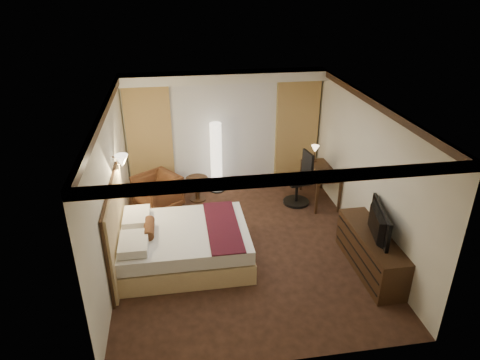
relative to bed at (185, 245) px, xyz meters
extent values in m
cube|color=black|center=(1.08, 0.32, -0.32)|extent=(4.50, 5.50, 0.01)
cube|color=white|center=(1.08, 0.32, 2.38)|extent=(4.50, 5.50, 0.01)
cube|color=beige|center=(1.08, 3.07, 1.03)|extent=(4.50, 0.02, 2.70)
cube|color=beige|center=(-1.17, 0.32, 1.03)|extent=(0.02, 5.50, 2.70)
cube|color=beige|center=(3.33, 0.32, 1.03)|extent=(0.02, 5.50, 2.70)
cube|color=white|center=(1.08, 2.82, 2.28)|extent=(4.50, 0.50, 0.20)
cube|color=silver|center=(1.08, 2.99, 0.93)|extent=(2.48, 0.04, 2.45)
cube|color=tan|center=(-0.62, 2.93, 0.93)|extent=(1.00, 0.14, 2.45)
cube|color=tan|center=(2.78, 2.93, 0.93)|extent=(1.00, 0.14, 2.45)
imported|color=#4D2517|center=(-0.50, 2.00, 0.10)|extent=(1.09, 1.11, 0.84)
imported|color=black|center=(3.05, -0.75, 0.68)|extent=(0.82, 1.16, 0.14)
camera|label=1|loc=(-0.03, -6.30, 4.26)|focal=32.00mm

